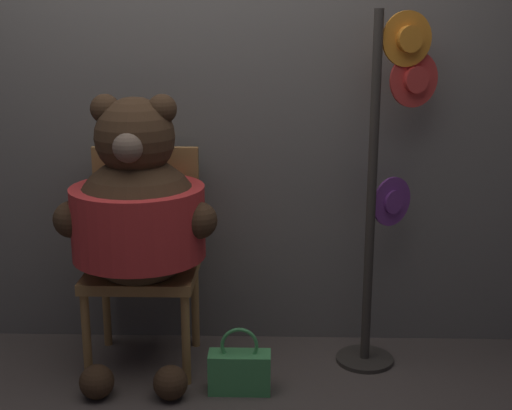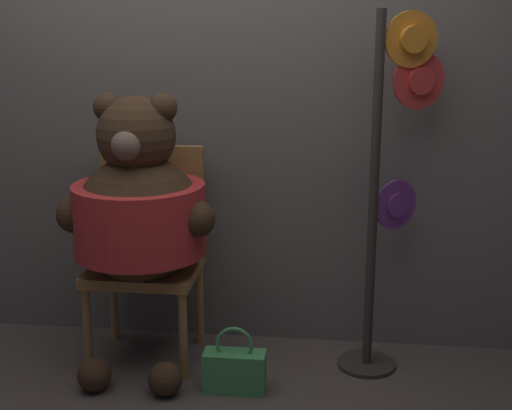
{
  "view_description": "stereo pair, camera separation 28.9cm",
  "coord_description": "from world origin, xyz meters",
  "px_view_note": "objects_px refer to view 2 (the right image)",
  "views": [
    {
      "loc": [
        0.38,
        -2.94,
        1.64
      ],
      "look_at": [
        0.3,
        0.21,
        0.81
      ],
      "focal_mm": 50.0,
      "sensor_mm": 36.0,
      "label": 1
    },
    {
      "loc": [
        0.67,
        -2.92,
        1.64
      ],
      "look_at": [
        0.3,
        0.21,
        0.81
      ],
      "focal_mm": 50.0,
      "sensor_mm": 36.0,
      "label": 2
    }
  ],
  "objects_px": {
    "handbag_on_ground": "(235,370)",
    "chair": "(148,246)",
    "teddy_bear": "(139,211)",
    "hat_display_rack": "(390,179)"
  },
  "relations": [
    {
      "from": "hat_display_rack",
      "to": "handbag_on_ground",
      "type": "height_order",
      "value": "hat_display_rack"
    },
    {
      "from": "chair",
      "to": "teddy_bear",
      "type": "relative_size",
      "value": 0.79
    },
    {
      "from": "handbag_on_ground",
      "to": "chair",
      "type": "bearing_deg",
      "value": 143.71
    },
    {
      "from": "chair",
      "to": "teddy_bear",
      "type": "height_order",
      "value": "teddy_bear"
    },
    {
      "from": "chair",
      "to": "handbag_on_ground",
      "type": "height_order",
      "value": "chair"
    },
    {
      "from": "teddy_bear",
      "to": "hat_display_rack",
      "type": "bearing_deg",
      "value": 7.74
    },
    {
      "from": "hat_display_rack",
      "to": "teddy_bear",
      "type": "bearing_deg",
      "value": -172.26
    },
    {
      "from": "teddy_bear",
      "to": "hat_display_rack",
      "type": "distance_m",
      "value": 1.16
    },
    {
      "from": "teddy_bear",
      "to": "handbag_on_ground",
      "type": "bearing_deg",
      "value": -21.89
    },
    {
      "from": "hat_display_rack",
      "to": "chair",
      "type": "bearing_deg",
      "value": 179.68
    }
  ]
}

